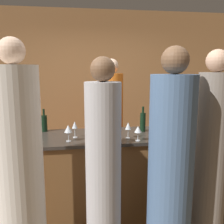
{
  "coord_description": "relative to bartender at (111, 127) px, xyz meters",
  "views": [
    {
      "loc": [
        -0.36,
        -2.76,
        1.74
      ],
      "look_at": [
        0.07,
        0.1,
        1.24
      ],
      "focal_mm": 40.0,
      "sensor_mm": 36.0,
      "label": 1
    }
  ],
  "objects": [
    {
      "name": "guest_3",
      "position": [
        0.26,
        -1.71,
        0.01
      ],
      "size": [
        0.38,
        0.38,
        1.92
      ],
      "color": "#4C6B93",
      "rests_on": "ground_plane"
    },
    {
      "name": "wine_glass_4",
      "position": [
        0.04,
        -1.03,
        0.24
      ],
      "size": [
        0.07,
        0.07,
        0.18
      ],
      "color": "silver",
      "rests_on": "bar_counter"
    },
    {
      "name": "guest_2",
      "position": [
        -0.99,
        -1.61,
        0.04
      ],
      "size": [
        0.39,
        0.39,
        1.98
      ],
      "color": "silver",
      "rests_on": "ground_plane"
    },
    {
      "name": "wine_bottle_1",
      "position": [
        0.28,
        -0.75,
        0.23
      ],
      "size": [
        0.07,
        0.07,
        0.31
      ],
      "color": "black",
      "rests_on": "bar_counter"
    },
    {
      "name": "wine_glass_1",
      "position": [
        0.88,
        -0.92,
        0.23
      ],
      "size": [
        0.06,
        0.06,
        0.16
      ],
      "color": "silver",
      "rests_on": "bar_counter"
    },
    {
      "name": "wine_bottle_0",
      "position": [
        -0.91,
        -0.57,
        0.21
      ],
      "size": [
        0.07,
        0.07,
        0.28
      ],
      "color": "black",
      "rests_on": "bar_counter"
    },
    {
      "name": "bartender",
      "position": [
        0.0,
        0.0,
        0.0
      ],
      "size": [
        0.34,
        0.34,
        1.88
      ],
      "rotation": [
        0.0,
        0.0,
        3.14
      ],
      "color": "orange",
      "rests_on": "ground_plane"
    },
    {
      "name": "wine_glass_0",
      "position": [
        -0.61,
        -1.04,
        0.24
      ],
      "size": [
        0.08,
        0.08,
        0.18
      ],
      "color": "silver",
      "rests_on": "bar_counter"
    },
    {
      "name": "ground_plane",
      "position": [
        -0.17,
        -0.85,
        -0.88
      ],
      "size": [
        14.0,
        14.0,
        0.0
      ],
      "primitive_type": "plane",
      "color": "brown"
    },
    {
      "name": "guest_1",
      "position": [
        -0.31,
        -1.68,
        -0.01
      ],
      "size": [
        0.29,
        0.29,
        1.84
      ],
      "color": "#B2B2B7",
      "rests_on": "ground_plane"
    },
    {
      "name": "back_wall",
      "position": [
        -0.17,
        1.11,
        0.52
      ],
      "size": [
        8.0,
        0.06,
        2.8
      ],
      "color": "olive",
      "rests_on": "ground_plane"
    },
    {
      "name": "wine_glass_7",
      "position": [
        -0.54,
        -0.9,
        0.24
      ],
      "size": [
        0.06,
        0.06,
        0.18
      ],
      "color": "silver",
      "rests_on": "bar_counter"
    },
    {
      "name": "wine_glass_6",
      "position": [
        0.55,
        -0.9,
        0.23
      ],
      "size": [
        0.07,
        0.07,
        0.16
      ],
      "color": "silver",
      "rests_on": "bar_counter"
    },
    {
      "name": "bar_counter",
      "position": [
        -0.17,
        -0.85,
        -0.38
      ],
      "size": [
        2.63,
        0.73,
        0.99
      ],
      "color": "brown",
      "rests_on": "ground_plane"
    },
    {
      "name": "guest_0",
      "position": [
        0.7,
        -1.57,
        0.02
      ],
      "size": [
        0.3,
        0.3,
        1.91
      ],
      "color": "gray",
      "rests_on": "ground_plane"
    },
    {
      "name": "wine_glass_5",
      "position": [
        0.67,
        -0.95,
        0.23
      ],
      "size": [
        0.07,
        0.07,
        0.16
      ],
      "color": "silver",
      "rests_on": "bar_counter"
    },
    {
      "name": "wine_glass_3",
      "position": [
        0.12,
        -1.13,
        0.23
      ],
      "size": [
        0.08,
        0.08,
        0.16
      ],
      "color": "silver",
      "rests_on": "bar_counter"
    }
  ]
}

